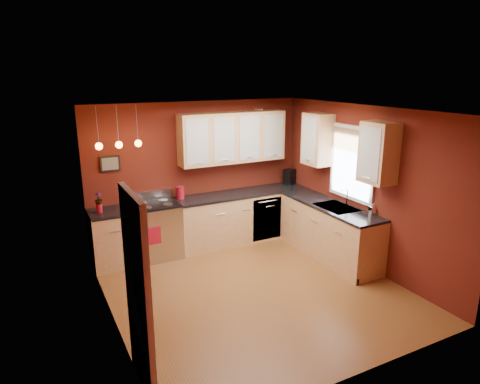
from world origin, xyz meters
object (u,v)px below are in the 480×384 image
sink (336,208)px  soap_pump (372,209)px  red_canister (180,193)px  gas_range (157,230)px  coffee_maker (290,177)px

sink → soap_pump: sink is taller
red_canister → sink: bearing=-37.6°
sink → red_canister: size_ratio=3.21×
gas_range → coffee_maker: bearing=2.4°
gas_range → soap_pump: bearing=-35.5°
soap_pump → red_canister: bearing=137.4°
coffee_maker → soap_pump: coffee_maker is taller
red_canister → soap_pump: 3.23m
coffee_maker → soap_pump: bearing=-107.7°
sink → coffee_maker: coffee_maker is taller
gas_range → red_canister: (0.50, 0.13, 0.57)m
red_canister → soap_pump: red_canister is taller
red_canister → coffee_maker: 2.27m
gas_range → sink: 3.05m
red_canister → soap_pump: bearing=-42.6°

